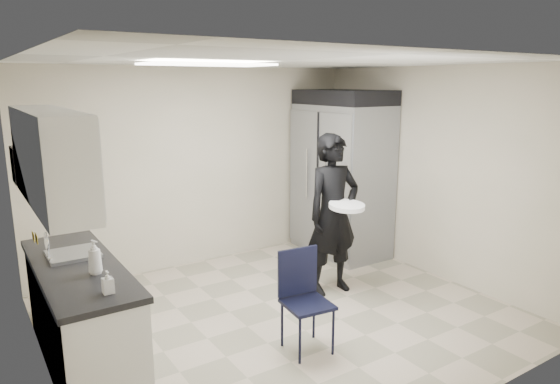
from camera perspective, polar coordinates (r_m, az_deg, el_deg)
floor at (r=5.41m, az=0.41°, el=-13.93°), size 4.50×4.50×0.00m
ceiling at (r=4.85m, az=0.46°, el=14.75°), size 4.50×4.50×0.00m
back_wall at (r=6.70m, az=-9.09°, el=2.81°), size 4.50×0.00×4.50m
left_wall at (r=4.21m, az=-26.08°, el=-4.10°), size 0.00×4.00×4.00m
right_wall at (r=6.47m, az=17.28°, el=2.06°), size 0.00×4.00×4.00m
ceiling_panel at (r=4.90m, az=-8.27°, el=14.25°), size 1.20×0.60×0.02m
lower_counter at (r=4.73m, az=-21.69°, el=-13.17°), size 0.60×1.90×0.86m
countertop at (r=4.56m, az=-22.16°, el=-7.99°), size 0.64×1.95×0.05m
sink at (r=4.80m, az=-22.50°, el=-7.19°), size 0.42×0.40×0.14m
faucet at (r=4.73m, az=-25.04°, el=-5.81°), size 0.02×0.02×0.24m
upper_cabinets at (r=4.32m, az=-24.80°, el=3.57°), size 0.35×1.80×0.75m
towel_dispenser at (r=5.47m, az=-27.13°, el=2.82°), size 0.22×0.30×0.35m
notice_sticker_left at (r=4.33m, az=-26.08°, el=-4.77°), size 0.00×0.12×0.07m
notice_sticker_right at (r=4.53m, az=-26.36°, el=-4.60°), size 0.00×0.12×0.07m
commercial_fridge at (r=7.10m, az=7.05°, el=1.37°), size 0.80×1.35×2.10m
fridge_compressor at (r=6.97m, az=7.31°, el=10.69°), size 0.80×1.35×0.20m
folding_chair at (r=4.61m, az=3.16°, el=-12.71°), size 0.44×0.44×0.90m
man_tuxedo at (r=5.73m, az=6.08°, el=-2.57°), size 0.70×0.49×1.85m
bucket_lid at (r=5.50m, az=7.65°, el=-1.60°), size 0.41×0.41×0.05m
soap_bottle_a at (r=4.25m, az=-20.42°, el=-6.97°), size 0.14×0.14×0.28m
soap_bottle_b at (r=3.86m, az=-19.09°, el=-9.70°), size 0.08×0.08×0.17m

